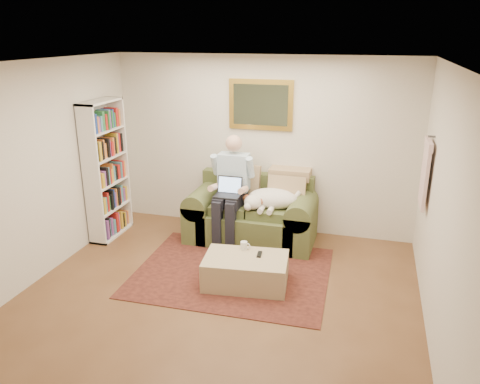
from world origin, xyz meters
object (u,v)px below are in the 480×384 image
at_px(ottoman, 246,271).
at_px(bookshelf, 106,170).
at_px(sleeping_dog, 273,198).
at_px(laptop, 229,191).
at_px(coffee_mug, 244,246).
at_px(seated_man, 230,192).
at_px(sofa, 252,219).

height_order(ottoman, bookshelf, bookshelf).
height_order(sleeping_dog, bookshelf, bookshelf).
bearing_deg(bookshelf, ottoman, -20.69).
bearing_deg(ottoman, laptop, 117.10).
relative_size(sleeping_dog, bookshelf, 0.38).
height_order(coffee_mug, bookshelf, bookshelf).
bearing_deg(laptop, seated_man, 90.00).
relative_size(sofa, sleeping_dog, 2.43).
bearing_deg(sleeping_dog, ottoman, -93.00).
bearing_deg(coffee_mug, sleeping_dog, 81.68).
bearing_deg(coffee_mug, sofa, 99.59).
distance_m(sofa, sleeping_dog, 0.51).
bearing_deg(sofa, seated_man, -148.55).
relative_size(sofa, bookshelf, 0.91).
bearing_deg(ottoman, seated_man, 115.62).
distance_m(seated_man, bookshelf, 1.83).
xyz_separation_m(ottoman, bookshelf, (-2.34, 0.88, 0.82)).
bearing_deg(sleeping_dog, sofa, 164.26).
distance_m(seated_man, sleeping_dog, 0.61).
distance_m(laptop, sleeping_dog, 0.63).
xyz_separation_m(coffee_mug, bookshelf, (-2.25, 0.67, 0.59)).
bearing_deg(seated_man, coffee_mug, -63.45).
distance_m(seated_man, coffee_mug, 1.08).
bearing_deg(laptop, coffee_mug, -61.56).
bearing_deg(seated_man, laptop, -90.00).
bearing_deg(sleeping_dog, seated_man, -172.87).
relative_size(laptop, coffee_mug, 3.54).
relative_size(seated_man, coffee_mug, 15.33).
bearing_deg(coffee_mug, bookshelf, 163.36).
xyz_separation_m(sofa, laptop, (-0.27, -0.24, 0.49)).
height_order(seated_man, laptop, seated_man).
bearing_deg(sleeping_dog, bookshelf, -172.55).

